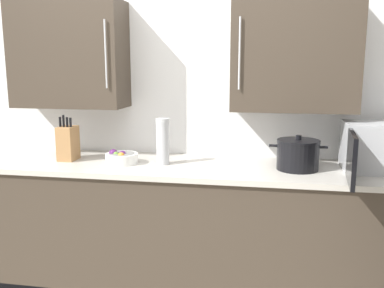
{
  "coord_description": "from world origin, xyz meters",
  "views": [
    {
      "loc": [
        0.62,
        -1.98,
        1.55
      ],
      "look_at": [
        0.15,
        0.66,
        1.05
      ],
      "focal_mm": 39.02,
      "sensor_mm": 36.0,
      "label": 1
    }
  ],
  "objects_px": {
    "fruit_bowl": "(121,157)",
    "thermos_flask": "(163,141)",
    "knife_block": "(68,143)",
    "stock_pot": "(298,155)"
  },
  "relations": [
    {
      "from": "knife_block",
      "to": "fruit_bowl",
      "type": "height_order",
      "value": "knife_block"
    },
    {
      "from": "thermos_flask",
      "to": "knife_block",
      "type": "bearing_deg",
      "value": 179.09
    },
    {
      "from": "fruit_bowl",
      "to": "knife_block",
      "type": "bearing_deg",
      "value": 173.95
    },
    {
      "from": "knife_block",
      "to": "stock_pot",
      "type": "relative_size",
      "value": 0.88
    },
    {
      "from": "knife_block",
      "to": "thermos_flask",
      "type": "bearing_deg",
      "value": -0.91
    },
    {
      "from": "fruit_bowl",
      "to": "stock_pot",
      "type": "bearing_deg",
      "value": 1.92
    },
    {
      "from": "knife_block",
      "to": "stock_pot",
      "type": "xyz_separation_m",
      "value": [
        1.57,
        -0.0,
        -0.02
      ]
    },
    {
      "from": "thermos_flask",
      "to": "knife_block",
      "type": "height_order",
      "value": "knife_block"
    },
    {
      "from": "fruit_bowl",
      "to": "thermos_flask",
      "type": "bearing_deg",
      "value": 6.47
    },
    {
      "from": "knife_block",
      "to": "fruit_bowl",
      "type": "xyz_separation_m",
      "value": [
        0.41,
        -0.04,
        -0.08
      ]
    }
  ]
}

